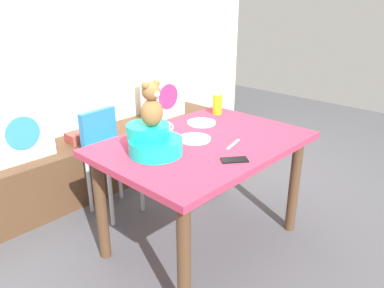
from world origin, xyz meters
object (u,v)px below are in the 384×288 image
(pillow_floral_left, at_px, (18,131))
(cell_phone, at_px, (234,160))
(coffee_mug, at_px, (164,130))
(dinner_plate_near, at_px, (195,139))
(book_stack, at_px, (80,137))
(infant_seat_teal, at_px, (153,141))
(pillow_floral_right, at_px, (163,95))
(ketchup_bottle, at_px, (217,103))
(dining_table, at_px, (204,157))
(dinner_plate_far, at_px, (201,123))
(highchair, at_px, (111,148))
(teddy_bear, at_px, (152,105))

(pillow_floral_left, distance_m, cell_phone, 1.58)
(coffee_mug, height_order, dinner_plate_near, coffee_mug)
(book_stack, bearing_deg, coffee_mug, -87.77)
(infant_seat_teal, xyz_separation_m, dinner_plate_near, (0.31, -0.03, -0.07))
(pillow_floral_right, xyz_separation_m, ketchup_bottle, (-0.26, -0.88, 0.15))
(ketchup_bottle, relative_size, cell_phone, 1.28)
(book_stack, height_order, dining_table, dining_table)
(dinner_plate_far, distance_m, cell_phone, 0.64)
(book_stack, distance_m, dinner_plate_far, 1.07)
(cell_phone, bearing_deg, dinner_plate_far, 6.99)
(highchair, distance_m, coffee_mug, 0.61)
(highchair, xyz_separation_m, infant_seat_teal, (-0.17, -0.68, 0.29))
(pillow_floral_left, bearing_deg, infant_seat_teal, -74.45)
(teddy_bear, bearing_deg, pillow_floral_left, 105.54)
(dining_table, relative_size, dinner_plate_far, 6.31)
(dining_table, distance_m, highchair, 0.79)
(infant_seat_teal, bearing_deg, highchair, 76.00)
(dining_table, relative_size, dinner_plate_near, 6.31)
(teddy_bear, bearing_deg, infant_seat_teal, 90.00)
(pillow_floral_right, distance_m, infant_seat_teal, 1.54)
(pillow_floral_right, bearing_deg, teddy_bear, -134.41)
(pillow_floral_left, height_order, pillow_floral_right, same)
(highchair, bearing_deg, book_stack, 89.99)
(book_stack, distance_m, dinner_plate_near, 1.18)
(pillow_floral_right, distance_m, dinner_plate_near, 1.36)
(dinner_plate_near, bearing_deg, dining_table, -60.86)
(book_stack, xyz_separation_m, dinner_plate_near, (0.14, -1.14, 0.25))
(pillow_floral_right, distance_m, book_stack, 0.92)
(teddy_bear, height_order, cell_phone, teddy_bear)
(dining_table, relative_size, coffee_mug, 10.51)
(book_stack, bearing_deg, cell_phone, -87.78)
(teddy_bear, relative_size, ketchup_bottle, 1.35)
(pillow_floral_left, xyz_separation_m, book_stack, (0.47, 0.02, -0.18))
(book_stack, xyz_separation_m, highchair, (-0.00, -0.44, 0.02))
(teddy_bear, bearing_deg, coffee_mug, 32.95)
(pillow_floral_left, bearing_deg, dinner_plate_far, -47.37)
(dining_table, bearing_deg, highchair, 102.36)
(pillow_floral_left, distance_m, infant_seat_teal, 1.14)
(dining_table, xyz_separation_m, dinner_plate_near, (-0.03, 0.05, 0.11))
(pillow_floral_right, bearing_deg, highchair, -155.29)
(cell_phone, bearing_deg, pillow_floral_left, 58.62)
(highchair, distance_m, cell_phone, 1.10)
(infant_seat_teal, distance_m, cell_phone, 0.46)
(pillow_floral_right, bearing_deg, infant_seat_teal, -134.42)
(pillow_floral_right, relative_size, highchair, 0.56)
(ketchup_bottle, bearing_deg, dining_table, -148.49)
(dinner_plate_near, bearing_deg, cell_phone, -102.21)
(book_stack, height_order, coffee_mug, coffee_mug)
(highchair, distance_m, dinner_plate_near, 0.76)
(highchair, xyz_separation_m, dinner_plate_near, (0.14, -0.71, 0.22))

